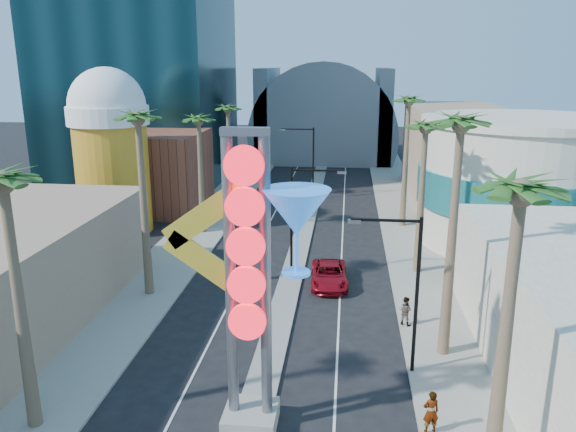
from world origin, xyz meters
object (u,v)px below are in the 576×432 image
at_px(pedestrian_b, 405,311).
at_px(red_pickup, 329,275).
at_px(neon_sign, 268,264).
at_px(pedestrian_a, 431,412).

bearing_deg(pedestrian_b, red_pickup, -22.94).
height_order(neon_sign, pedestrian_b, neon_sign).
distance_m(red_pickup, pedestrian_a, 16.48).
distance_m(neon_sign, pedestrian_b, 13.58).
bearing_deg(red_pickup, pedestrian_b, -55.07).
bearing_deg(neon_sign, pedestrian_b, 57.39).
height_order(pedestrian_a, pedestrian_b, pedestrian_a).
bearing_deg(pedestrian_a, pedestrian_b, -102.95).
distance_m(neon_sign, red_pickup, 17.43).
relative_size(neon_sign, red_pickup, 2.37).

